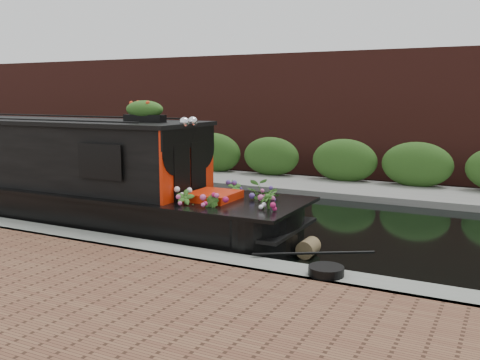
% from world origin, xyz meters
% --- Properties ---
extents(ground, '(80.00, 80.00, 0.00)m').
position_xyz_m(ground, '(0.00, 0.00, 0.00)').
color(ground, black).
rests_on(ground, ground).
extents(near_bank_coping, '(40.00, 0.60, 0.50)m').
position_xyz_m(near_bank_coping, '(0.00, -3.30, 0.00)').
color(near_bank_coping, gray).
rests_on(near_bank_coping, ground).
extents(far_bank_path, '(40.00, 2.40, 0.34)m').
position_xyz_m(far_bank_path, '(0.00, 4.20, 0.00)').
color(far_bank_path, slate).
rests_on(far_bank_path, ground).
extents(far_hedge, '(40.00, 1.10, 2.80)m').
position_xyz_m(far_hedge, '(0.00, 5.10, 0.00)').
color(far_hedge, '#2A511B').
rests_on(far_hedge, ground).
extents(far_brick_wall, '(40.00, 1.00, 8.00)m').
position_xyz_m(far_brick_wall, '(0.00, 7.20, 0.00)').
color(far_brick_wall, '#4D201A').
rests_on(far_brick_wall, ground).
extents(narrowboat, '(11.76, 2.16, 2.75)m').
position_xyz_m(narrowboat, '(-2.52, -1.89, 0.82)').
color(narrowboat, black).
rests_on(narrowboat, ground).
extents(rope_fender, '(0.30, 0.41, 0.30)m').
position_xyz_m(rope_fender, '(3.81, -1.89, 0.15)').
color(rope_fender, brown).
rests_on(rope_fender, ground).
extents(coiled_mooring_rope, '(0.48, 0.48, 0.12)m').
position_xyz_m(coiled_mooring_rope, '(4.59, -3.33, 0.31)').
color(coiled_mooring_rope, black).
rests_on(coiled_mooring_rope, near_bank_coping).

